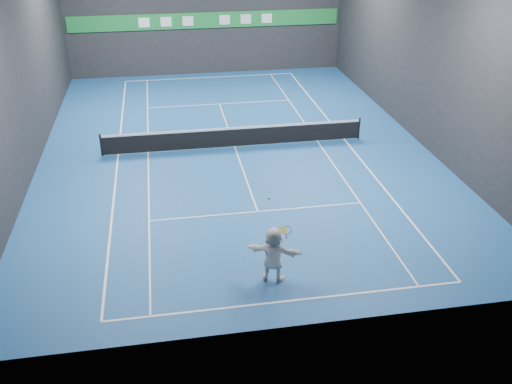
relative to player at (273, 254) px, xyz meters
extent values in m
plane|color=#194C8D|center=(0.28, 10.73, -0.93)|extent=(26.00, 26.00, 0.00)
cube|color=black|center=(0.28, 23.73, 3.57)|extent=(18.00, 0.10, 9.00)
cube|color=black|center=(0.28, -2.27, 3.57)|extent=(18.00, 0.10, 9.00)
cube|color=black|center=(-8.72, 10.73, 3.57)|extent=(0.10, 26.00, 9.00)
cube|color=black|center=(9.28, 10.73, 3.57)|extent=(0.10, 26.00, 9.00)
cube|color=white|center=(0.28, -1.16, -0.93)|extent=(10.98, 0.08, 0.01)
cube|color=white|center=(0.28, 22.62, -0.93)|extent=(10.98, 0.08, 0.01)
cube|color=white|center=(-5.21, 10.73, -0.93)|extent=(0.08, 23.78, 0.01)
cube|color=white|center=(5.77, 10.73, -0.93)|extent=(0.08, 23.78, 0.01)
cube|color=white|center=(-3.83, 10.73, -0.93)|extent=(0.06, 23.78, 0.01)
cube|color=white|center=(4.39, 10.73, -0.93)|extent=(0.06, 23.78, 0.01)
cube|color=white|center=(0.28, 4.33, -0.93)|extent=(8.23, 0.06, 0.01)
cube|color=white|center=(0.28, 17.13, -0.93)|extent=(8.23, 0.06, 0.01)
cube|color=white|center=(0.28, 10.73, -0.93)|extent=(0.06, 12.80, 0.01)
imported|color=white|center=(0.00, 0.00, 0.00)|extent=(1.80, 1.20, 1.86)
sphere|color=#CFF228|center=(-0.16, -0.04, 2.00)|extent=(0.07, 0.07, 0.07)
cylinder|color=black|center=(-5.92, 10.73, -0.40)|extent=(0.10, 0.10, 1.07)
cylinder|color=black|center=(6.48, 10.73, -0.40)|extent=(0.10, 0.10, 1.07)
cube|color=black|center=(0.28, 10.73, -0.46)|extent=(12.40, 0.03, 0.86)
cube|color=white|center=(0.28, 10.73, 0.02)|extent=(12.40, 0.04, 0.10)
cube|color=#1C8234|center=(0.28, 23.67, 2.57)|extent=(17.64, 0.06, 1.00)
cube|color=white|center=(-3.72, 23.61, 2.57)|extent=(0.70, 0.04, 0.60)
cube|color=white|center=(-2.32, 23.61, 2.57)|extent=(0.70, 0.04, 0.60)
cube|color=white|center=(-0.92, 23.61, 2.57)|extent=(0.70, 0.04, 0.60)
cube|color=white|center=(1.48, 23.61, 2.57)|extent=(0.70, 0.04, 0.60)
cube|color=silver|center=(2.88, 23.61, 2.57)|extent=(0.70, 0.04, 0.60)
cube|color=white|center=(4.28, 23.61, 2.57)|extent=(0.70, 0.04, 0.60)
torus|color=red|center=(0.42, 0.05, 0.80)|extent=(0.38, 0.32, 0.29)
cylinder|color=#C8DD4E|center=(0.30, 0.05, 0.81)|extent=(0.35, 0.29, 0.22)
cylinder|color=red|center=(0.41, 0.05, 0.55)|extent=(0.07, 0.12, 0.18)
cylinder|color=yellow|center=(0.28, 0.03, 0.44)|extent=(0.09, 0.18, 0.24)
camera|label=1|loc=(-3.03, -14.36, 9.86)|focal=40.00mm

